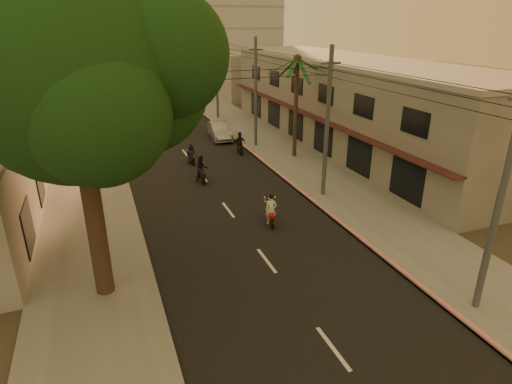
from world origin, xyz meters
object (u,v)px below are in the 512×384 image
palm_tree (297,65)px  scooter_far_a (191,155)px  broadleaf_tree (85,77)px  scooter_mid_a (201,170)px  scooter_red (271,210)px  parked_car (220,131)px  scooter_mid_b (240,144)px

palm_tree → scooter_far_a: palm_tree is taller
broadleaf_tree → palm_tree: broadleaf_tree is taller
scooter_mid_a → scooter_far_a: (0.19, 4.09, -0.14)m
scooter_mid_a → scooter_far_a: size_ratio=1.18×
scooter_red → scooter_far_a: scooter_red is taller
broadleaf_tree → parked_car: bearing=63.6°
scooter_red → palm_tree: bearing=73.9°
scooter_red → parked_car: bearing=97.7°
scooter_red → scooter_mid_a: bearing=119.3°
scooter_red → scooter_far_a: bearing=113.6°
scooter_far_a → palm_tree: bearing=-11.3°
scooter_red → scooter_mid_b: size_ratio=0.95×
palm_tree → broadleaf_tree: bearing=-136.5°
scooter_far_a → scooter_mid_b: bearing=12.5°
scooter_mid_a → scooter_far_a: scooter_mid_a is taller
parked_car → scooter_far_a: bearing=-117.5°
scooter_far_a → parked_car: (4.07, 6.31, 0.04)m
palm_tree → scooter_mid_a: 10.80m
palm_tree → scooter_red: 13.83m
scooter_mid_a → parked_car: 11.24m
parked_car → scooter_red: bearing=-92.1°
broadleaf_tree → scooter_mid_a: broadleaf_tree is taller
scooter_mid_a → scooter_red: bearing=-73.4°
scooter_mid_a → palm_tree: bearing=21.6°
palm_tree → scooter_far_a: bearing=171.7°
parked_car → scooter_mid_a: bearing=-107.0°
scooter_mid_b → scooter_far_a: (-4.30, -1.18, -0.09)m
scooter_far_a → parked_car: 7.51m
scooter_mid_a → scooter_mid_b: bearing=51.9°
scooter_mid_b → scooter_red: bearing=-95.5°
parked_car → palm_tree: bearing=-56.5°
palm_tree → scooter_mid_b: palm_tree is taller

